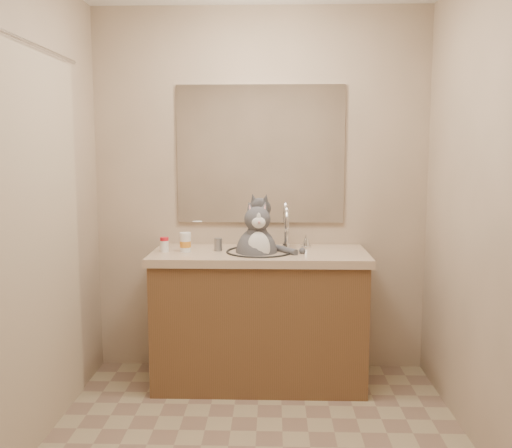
{
  "coord_description": "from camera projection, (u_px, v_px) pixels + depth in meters",
  "views": [
    {
      "loc": [
        0.08,
        -2.54,
        1.48
      ],
      "look_at": [
        -0.01,
        0.65,
        1.06
      ],
      "focal_mm": 40.0,
      "sensor_mm": 36.0,
      "label": 1
    }
  ],
  "objects": [
    {
      "name": "room",
      "position": [
        254.0,
        213.0,
        2.55
      ],
      "size": [
        2.22,
        2.52,
        2.42
      ],
      "color": "#9C8C6C",
      "rests_on": "ground"
    },
    {
      "name": "vanity",
      "position": [
        259.0,
        315.0,
        3.61
      ],
      "size": [
        1.34,
        0.59,
        1.12
      ],
      "color": "brown",
      "rests_on": "ground"
    },
    {
      "name": "mirror",
      "position": [
        261.0,
        154.0,
        3.75
      ],
      "size": [
        1.1,
        0.02,
        0.9
      ],
      "primitive_type": "cube",
      "color": "white",
      "rests_on": "room"
    },
    {
      "name": "shower_curtain",
      "position": [
        34.0,
        245.0,
        2.71
      ],
      "size": [
        0.02,
        1.3,
        1.93
      ],
      "color": "#C4AF94",
      "rests_on": "ground"
    },
    {
      "name": "cat",
      "position": [
        257.0,
        251.0,
        3.52
      ],
      "size": [
        0.41,
        0.32,
        0.52
      ],
      "rotation": [
        0.0,
        0.0,
        0.15
      ],
      "color": "#4A4A4F",
      "rests_on": "vanity"
    },
    {
      "name": "pill_bottle_redcap",
      "position": [
        164.0,
        244.0,
        3.54
      ],
      "size": [
        0.07,
        0.07,
        0.09
      ],
      "rotation": [
        0.0,
        0.0,
        0.28
      ],
      "color": "white",
      "rests_on": "vanity"
    },
    {
      "name": "pill_bottle_orange",
      "position": [
        185.0,
        243.0,
        3.54
      ],
      "size": [
        0.08,
        0.08,
        0.12
      ],
      "rotation": [
        0.0,
        0.0,
        0.12
      ],
      "color": "white",
      "rests_on": "vanity"
    },
    {
      "name": "grey_canister",
      "position": [
        218.0,
        244.0,
        3.57
      ],
      "size": [
        0.05,
        0.05,
        0.08
      ],
      "rotation": [
        0.0,
        0.0,
        0.0
      ],
      "color": "gray",
      "rests_on": "vanity"
    }
  ]
}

